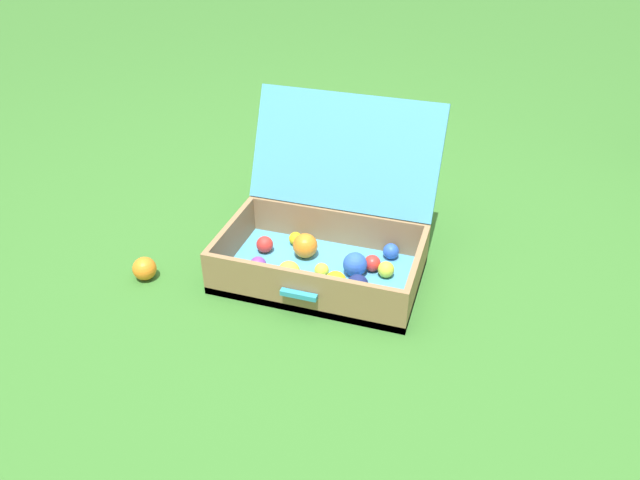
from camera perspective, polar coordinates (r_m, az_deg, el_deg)
name	(u,v)px	position (r m, az deg, el deg)	size (l,w,h in m)	color
ground_plane	(323,283)	(1.91, 0.30, -4.08)	(16.00, 16.00, 0.00)	#336B28
open_suitcase	(327,237)	(1.92, 0.71, 0.33)	(0.63, 0.57, 0.49)	#4799C6
stray_ball_on_grass	(145,269)	(1.99, -16.34, -2.62)	(0.08, 0.08, 0.08)	orange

